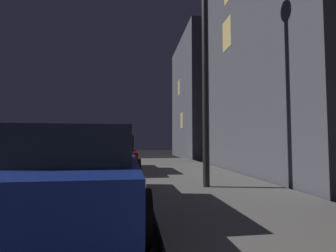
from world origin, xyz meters
name	(u,v)px	position (x,y,z in m)	size (l,w,h in m)	color
car_blue	(82,172)	(2.85, 5.41, 0.72)	(2.09, 4.49, 1.43)	navy
car_red	(111,155)	(2.85, 10.98, 0.72)	(2.16, 4.31, 1.43)	maroon
street_lamp	(205,27)	(5.40, 7.03, 4.03)	(0.44, 0.44, 5.92)	black
building_mid	(320,15)	(10.74, 9.84, 6.09)	(6.89, 8.86, 12.17)	#4C4C56
building_far	(228,99)	(11.25, 21.06, 4.65)	(7.91, 8.44, 9.31)	#4C4C56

